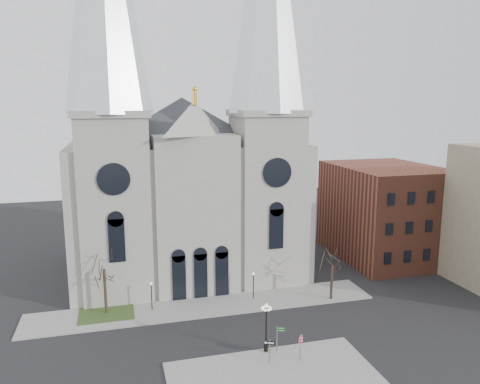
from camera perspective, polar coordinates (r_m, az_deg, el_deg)
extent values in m
plane|color=black|center=(46.33, -1.57, -19.25)|extent=(160.00, 160.00, 0.00)
cube|color=gray|center=(42.92, 4.32, -21.82)|extent=(18.00, 10.00, 0.14)
cube|color=gray|center=(55.88, -4.30, -13.70)|extent=(40.00, 6.00, 0.14)
cube|color=#28421C|center=(56.03, -15.96, -14.01)|extent=(6.00, 5.00, 0.18)
cube|color=#A19F96|center=(67.21, -6.83, -1.51)|extent=(30.00, 24.00, 18.00)
pyramid|color=#2D3035|center=(65.71, -7.12, 11.38)|extent=(33.00, 26.40, 6.00)
cube|color=#A19F96|center=(57.83, -14.98, -1.77)|extent=(8.00, 8.00, 22.00)
cylinder|color=black|center=(53.12, -15.15, 1.53)|extent=(3.60, 0.30, 3.60)
cube|color=#A19F96|center=(60.82, 3.21, -0.82)|extent=(8.00, 8.00, 22.00)
cylinder|color=black|center=(56.36, 4.54, 2.38)|extent=(3.60, 0.30, 3.60)
cube|color=#A19F96|center=(57.41, -5.38, -2.82)|extent=(10.00, 5.00, 19.50)
pyramid|color=#A19F96|center=(55.85, -5.59, 8.98)|extent=(11.00, 5.00, 4.00)
cube|color=brown|center=(74.38, 17.23, -2.31)|extent=(14.00, 18.00, 14.00)
cylinder|color=black|center=(55.03, -16.10, -11.61)|extent=(0.32, 0.32, 5.25)
cylinder|color=black|center=(57.81, 11.10, -10.84)|extent=(0.32, 0.32, 4.20)
cylinder|color=black|center=(55.02, -10.72, -12.48)|extent=(0.12, 0.12, 3.00)
sphere|color=white|center=(54.42, -10.78, -10.93)|extent=(0.32, 0.32, 0.32)
cylinder|color=black|center=(57.02, 1.63, -11.44)|extent=(0.12, 0.12, 3.00)
sphere|color=white|center=(56.44, 1.64, -9.93)|extent=(0.32, 0.32, 0.32)
cylinder|color=slate|center=(45.00, 7.35, -18.35)|extent=(0.09, 0.09, 2.39)
cylinder|color=red|center=(44.60, 7.37, -17.42)|extent=(0.79, 0.35, 0.83)
cylinder|color=white|center=(44.60, 7.37, -17.42)|extent=(0.84, 0.36, 0.89)
cube|color=white|center=(44.54, 7.38, -17.27)|extent=(0.43, 0.19, 0.10)
cube|color=white|center=(44.67, 7.37, -17.57)|extent=(0.49, 0.21, 0.10)
cylinder|color=black|center=(45.71, 3.21, -16.49)|extent=(0.15, 0.15, 4.22)
cylinder|color=black|center=(46.54, 3.18, -18.40)|extent=(0.40, 0.40, 0.73)
sphere|color=white|center=(44.62, 3.24, -13.60)|extent=(0.29, 0.29, 0.29)
cylinder|color=slate|center=(44.37, 3.64, -18.83)|extent=(0.10, 0.10, 2.26)
cube|color=black|center=(43.95, 3.65, -17.86)|extent=(0.92, 0.43, 0.32)
cylinder|color=slate|center=(46.20, 4.52, -17.38)|extent=(0.10, 0.10, 2.52)
cube|color=#0C5912|center=(45.69, 5.06, -16.19)|extent=(0.67, 0.28, 0.17)
cube|color=#0C5912|center=(45.80, 5.06, -16.44)|extent=(0.67, 0.28, 0.17)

